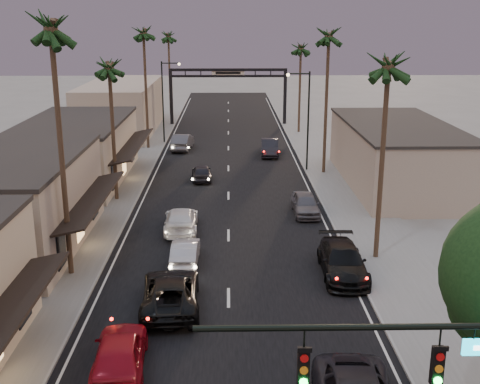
{
  "coord_description": "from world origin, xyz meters",
  "views": [
    {
      "loc": [
        0.06,
        -8.49,
        13.52
      ],
      "look_at": [
        0.77,
        29.46,
        2.5
      ],
      "focal_mm": 45.0,
      "sensor_mm": 36.0,
      "label": 1
    }
  ],
  "objects_px": {
    "streetlight_right": "(305,113)",
    "oncoming_silver": "(185,252)",
    "palm_lc": "(109,62)",
    "palm_rc": "(301,45)",
    "palm_lb": "(50,21)",
    "curbside_black": "(343,261)",
    "palm_rb": "(329,31)",
    "arch": "(228,82)",
    "streetlight_left": "(165,95)",
    "traffic_signal": "(464,383)",
    "oncoming_red": "(119,353)",
    "palm_far": "(168,33)",
    "palm_ra": "(389,58)",
    "oncoming_pickup": "(171,292)",
    "palm_ld": "(143,29)"
  },
  "relations": [
    {
      "from": "traffic_signal",
      "to": "palm_ld",
      "type": "bearing_deg",
      "value": 105.65
    },
    {
      "from": "palm_lb",
      "to": "palm_rc",
      "type": "distance_m",
      "value": 45.48
    },
    {
      "from": "streetlight_left",
      "to": "palm_lc",
      "type": "xyz_separation_m",
      "value": [
        -1.68,
        -22.0,
        5.14
      ]
    },
    {
      "from": "streetlight_left",
      "to": "curbside_black",
      "type": "distance_m",
      "value": 38.92
    },
    {
      "from": "palm_lc",
      "to": "palm_ld",
      "type": "distance_m",
      "value": 19.1
    },
    {
      "from": "arch",
      "to": "palm_rc",
      "type": "bearing_deg",
      "value": -34.89
    },
    {
      "from": "palm_lc",
      "to": "palm_rc",
      "type": "bearing_deg",
      "value": 58.44
    },
    {
      "from": "palm_lc",
      "to": "oncoming_red",
      "type": "distance_m",
      "value": 25.75
    },
    {
      "from": "palm_rb",
      "to": "oncoming_red",
      "type": "height_order",
      "value": "palm_rb"
    },
    {
      "from": "arch",
      "to": "oncoming_silver",
      "type": "relative_size",
      "value": 3.64
    },
    {
      "from": "palm_ra",
      "to": "palm_lb",
      "type": "bearing_deg",
      "value": -173.37
    },
    {
      "from": "traffic_signal",
      "to": "palm_far",
      "type": "relative_size",
      "value": 0.64
    },
    {
      "from": "palm_lc",
      "to": "palm_rc",
      "type": "relative_size",
      "value": 1.0
    },
    {
      "from": "palm_ld",
      "to": "palm_far",
      "type": "height_order",
      "value": "palm_ld"
    },
    {
      "from": "palm_lc",
      "to": "palm_far",
      "type": "relative_size",
      "value": 0.92
    },
    {
      "from": "curbside_black",
      "to": "palm_far",
      "type": "bearing_deg",
      "value": 105.79
    },
    {
      "from": "arch",
      "to": "palm_lb",
      "type": "bearing_deg",
      "value": -100.16
    },
    {
      "from": "oncoming_silver",
      "to": "palm_ra",
      "type": "bearing_deg",
      "value": -176.83
    },
    {
      "from": "curbside_black",
      "to": "oncoming_red",
      "type": "bearing_deg",
      "value": -137.56
    },
    {
      "from": "palm_lb",
      "to": "curbside_black",
      "type": "distance_m",
      "value": 19.41
    },
    {
      "from": "palm_lc",
      "to": "oncoming_silver",
      "type": "height_order",
      "value": "palm_lc"
    },
    {
      "from": "palm_rb",
      "to": "palm_far",
      "type": "distance_m",
      "value": 37.98
    },
    {
      "from": "streetlight_left",
      "to": "oncoming_pickup",
      "type": "bearing_deg",
      "value": -84.09
    },
    {
      "from": "streetlight_left",
      "to": "palm_ld",
      "type": "height_order",
      "value": "palm_ld"
    },
    {
      "from": "traffic_signal",
      "to": "oncoming_silver",
      "type": "distance_m",
      "value": 21.58
    },
    {
      "from": "traffic_signal",
      "to": "oncoming_red",
      "type": "relative_size",
      "value": 1.69
    },
    {
      "from": "oncoming_red",
      "to": "palm_ra",
      "type": "bearing_deg",
      "value": -142.44
    },
    {
      "from": "palm_rb",
      "to": "curbside_black",
      "type": "height_order",
      "value": "palm_rb"
    },
    {
      "from": "palm_lc",
      "to": "palm_far",
      "type": "bearing_deg",
      "value": 89.59
    },
    {
      "from": "palm_lc",
      "to": "palm_rb",
      "type": "xyz_separation_m",
      "value": [
        17.2,
        8.0,
        1.95
      ]
    },
    {
      "from": "palm_ld",
      "to": "curbside_black",
      "type": "xyz_separation_m",
      "value": [
        14.8,
        -33.36,
        -11.59
      ]
    },
    {
      "from": "traffic_signal",
      "to": "palm_lc",
      "type": "height_order",
      "value": "palm_lc"
    },
    {
      "from": "traffic_signal",
      "to": "arch",
      "type": "height_order",
      "value": "traffic_signal"
    },
    {
      "from": "streetlight_left",
      "to": "palm_lc",
      "type": "height_order",
      "value": "palm_lc"
    },
    {
      "from": "oncoming_silver",
      "to": "curbside_black",
      "type": "bearing_deg",
      "value": 168.45
    },
    {
      "from": "streetlight_right",
      "to": "palm_lb",
      "type": "bearing_deg",
      "value": -124.01
    },
    {
      "from": "palm_rc",
      "to": "oncoming_pickup",
      "type": "xyz_separation_m",
      "value": [
        -11.38,
        -46.0,
        -9.65
      ]
    },
    {
      "from": "palm_lc",
      "to": "streetlight_left",
      "type": "bearing_deg",
      "value": 85.63
    },
    {
      "from": "palm_lc",
      "to": "palm_rb",
      "type": "distance_m",
      "value": 19.07
    },
    {
      "from": "arch",
      "to": "palm_lc",
      "type": "height_order",
      "value": "palm_lc"
    },
    {
      "from": "palm_far",
      "to": "oncoming_silver",
      "type": "xyz_separation_m",
      "value": [
        5.84,
        -54.5,
        -10.76
      ]
    },
    {
      "from": "oncoming_red",
      "to": "palm_ld",
      "type": "bearing_deg",
      "value": -88.4
    },
    {
      "from": "streetlight_left",
      "to": "palm_rc",
      "type": "xyz_separation_m",
      "value": [
        15.52,
        6.0,
        5.14
      ]
    },
    {
      "from": "streetlight_right",
      "to": "oncoming_silver",
      "type": "distance_m",
      "value": 23.91
    },
    {
      "from": "palm_ra",
      "to": "palm_lc",
      "type": "bearing_deg",
      "value": 145.1
    },
    {
      "from": "traffic_signal",
      "to": "streetlight_right",
      "type": "height_order",
      "value": "streetlight_right"
    },
    {
      "from": "palm_lb",
      "to": "palm_ra",
      "type": "distance_m",
      "value": 17.42
    },
    {
      "from": "arch",
      "to": "palm_rb",
      "type": "relative_size",
      "value": 1.07
    },
    {
      "from": "palm_rc",
      "to": "oncoming_silver",
      "type": "height_order",
      "value": "palm_rc"
    },
    {
      "from": "palm_rb",
      "to": "palm_far",
      "type": "xyz_separation_m",
      "value": [
        -16.9,
        34.0,
        -0.97
      ]
    }
  ]
}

